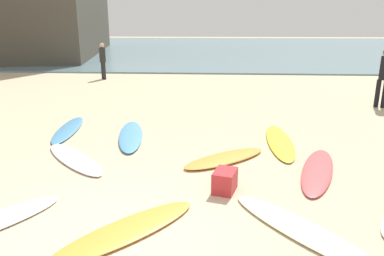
{
  "coord_description": "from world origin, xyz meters",
  "views": [
    {
      "loc": [
        1.3,
        -3.96,
        2.63
      ],
      "look_at": [
        0.81,
        3.97,
        0.3
      ],
      "focal_mm": 34.29,
      "sensor_mm": 36.0,
      "label": 1
    }
  ],
  "objects_px": {
    "surfboard_6": "(303,230)",
    "beach_cooler": "(225,181)",
    "surfboard_8": "(127,230)",
    "beachgoer_mid": "(103,59)",
    "beachgoer_near": "(384,75)",
    "surfboard_0": "(225,158)",
    "surfboard_7": "(318,170)",
    "surfboard_9": "(68,129)",
    "surfboard_1": "(131,135)",
    "surfboard_3": "(74,159)",
    "surfboard_4": "(280,142)"
  },
  "relations": [
    {
      "from": "surfboard_6",
      "to": "beach_cooler",
      "type": "relative_size",
      "value": 5.21
    },
    {
      "from": "surfboard_8",
      "to": "beachgoer_mid",
      "type": "bearing_deg",
      "value": 151.01
    },
    {
      "from": "surfboard_6",
      "to": "beachgoer_near",
      "type": "distance_m",
      "value": 8.51
    },
    {
      "from": "surfboard_0",
      "to": "beach_cooler",
      "type": "bearing_deg",
      "value": 139.66
    },
    {
      "from": "surfboard_7",
      "to": "beachgoer_mid",
      "type": "bearing_deg",
      "value": 142.93
    },
    {
      "from": "beachgoer_near",
      "to": "beachgoer_mid",
      "type": "distance_m",
      "value": 11.61
    },
    {
      "from": "surfboard_7",
      "to": "surfboard_9",
      "type": "relative_size",
      "value": 1.0
    },
    {
      "from": "surfboard_1",
      "to": "surfboard_9",
      "type": "xyz_separation_m",
      "value": [
        -1.67,
        0.43,
        -0.01
      ]
    },
    {
      "from": "surfboard_1",
      "to": "beach_cooler",
      "type": "distance_m",
      "value": 3.45
    },
    {
      "from": "surfboard_1",
      "to": "beach_cooler",
      "type": "relative_size",
      "value": 5.4
    },
    {
      "from": "beach_cooler",
      "to": "surfboard_3",
      "type": "bearing_deg",
      "value": 158.03
    },
    {
      "from": "surfboard_8",
      "to": "beachgoer_mid",
      "type": "xyz_separation_m",
      "value": [
        -4.09,
        12.71,
        0.89
      ]
    },
    {
      "from": "surfboard_3",
      "to": "beachgoer_mid",
      "type": "distance_m",
      "value": 10.58
    },
    {
      "from": "surfboard_6",
      "to": "surfboard_7",
      "type": "bearing_deg",
      "value": -149.2
    },
    {
      "from": "surfboard_3",
      "to": "beachgoer_near",
      "type": "xyz_separation_m",
      "value": [
        7.94,
        5.09,
        1.0
      ]
    },
    {
      "from": "surfboard_6",
      "to": "beachgoer_mid",
      "type": "bearing_deg",
      "value": -102.89
    },
    {
      "from": "surfboard_3",
      "to": "surfboard_7",
      "type": "height_order",
      "value": "surfboard_7"
    },
    {
      "from": "surfboard_0",
      "to": "surfboard_4",
      "type": "height_order",
      "value": "surfboard_0"
    },
    {
      "from": "surfboard_4",
      "to": "beachgoer_mid",
      "type": "distance_m",
      "value": 11.19
    },
    {
      "from": "surfboard_4",
      "to": "surfboard_7",
      "type": "height_order",
      "value": "surfboard_7"
    },
    {
      "from": "beachgoer_near",
      "to": "beach_cooler",
      "type": "height_order",
      "value": "beachgoer_near"
    },
    {
      "from": "beachgoer_near",
      "to": "surfboard_8",
      "type": "bearing_deg",
      "value": -112.31
    },
    {
      "from": "surfboard_8",
      "to": "surfboard_9",
      "type": "xyz_separation_m",
      "value": [
        -2.53,
        4.41,
        0.0
      ]
    },
    {
      "from": "surfboard_0",
      "to": "surfboard_1",
      "type": "xyz_separation_m",
      "value": [
        -2.17,
        1.35,
        0.0
      ]
    },
    {
      "from": "beachgoer_mid",
      "to": "surfboard_9",
      "type": "bearing_deg",
      "value": -25.82
    },
    {
      "from": "surfboard_1",
      "to": "surfboard_6",
      "type": "bearing_deg",
      "value": 118.24
    },
    {
      "from": "surfboard_9",
      "to": "surfboard_0",
      "type": "bearing_deg",
      "value": 148.0
    },
    {
      "from": "surfboard_6",
      "to": "beachgoer_mid",
      "type": "xyz_separation_m",
      "value": [
        -6.36,
        12.58,
        0.89
      ]
    },
    {
      "from": "surfboard_4",
      "to": "beachgoer_near",
      "type": "bearing_deg",
      "value": 47.28
    },
    {
      "from": "surfboard_4",
      "to": "surfboard_0",
      "type": "bearing_deg",
      "value": -135.75
    },
    {
      "from": "surfboard_4",
      "to": "surfboard_7",
      "type": "xyz_separation_m",
      "value": [
        0.41,
        -1.61,
        0.0
      ]
    },
    {
      "from": "surfboard_9",
      "to": "beachgoer_near",
      "type": "xyz_separation_m",
      "value": [
        8.83,
        3.14,
        1.0
      ]
    },
    {
      "from": "surfboard_8",
      "to": "beachgoer_near",
      "type": "height_order",
      "value": "beachgoer_near"
    },
    {
      "from": "surfboard_7",
      "to": "surfboard_6",
      "type": "bearing_deg",
      "value": -90.38
    },
    {
      "from": "surfboard_1",
      "to": "surfboard_8",
      "type": "distance_m",
      "value": 4.07
    },
    {
      "from": "surfboard_1",
      "to": "surfboard_3",
      "type": "xyz_separation_m",
      "value": [
        -0.78,
        -1.53,
        -0.01
      ]
    },
    {
      "from": "surfboard_6",
      "to": "surfboard_9",
      "type": "xyz_separation_m",
      "value": [
        -4.79,
        4.28,
        0.01
      ]
    },
    {
      "from": "surfboard_3",
      "to": "surfboard_7",
      "type": "bearing_deg",
      "value": -46.83
    },
    {
      "from": "surfboard_7",
      "to": "beach_cooler",
      "type": "bearing_deg",
      "value": -133.71
    },
    {
      "from": "surfboard_7",
      "to": "surfboard_8",
      "type": "relative_size",
      "value": 1.09
    },
    {
      "from": "surfboard_1",
      "to": "surfboard_8",
      "type": "height_order",
      "value": "surfboard_1"
    },
    {
      "from": "beachgoer_near",
      "to": "beachgoer_mid",
      "type": "height_order",
      "value": "beachgoer_near"
    },
    {
      "from": "surfboard_7",
      "to": "surfboard_9",
      "type": "bearing_deg",
      "value": 176.8
    },
    {
      "from": "surfboard_7",
      "to": "beachgoer_mid",
      "type": "relative_size",
      "value": 1.41
    },
    {
      "from": "surfboard_7",
      "to": "surfboard_0",
      "type": "bearing_deg",
      "value": -177.02
    },
    {
      "from": "surfboard_6",
      "to": "surfboard_8",
      "type": "xyz_separation_m",
      "value": [
        -2.27,
        -0.13,
        0.0
      ]
    },
    {
      "from": "surfboard_1",
      "to": "surfboard_4",
      "type": "distance_m",
      "value": 3.43
    },
    {
      "from": "surfboard_6",
      "to": "beach_cooler",
      "type": "bearing_deg",
      "value": -89.22
    },
    {
      "from": "surfboard_4",
      "to": "surfboard_6",
      "type": "xyz_separation_m",
      "value": [
        -0.3,
        -3.63,
        -0.0
      ]
    },
    {
      "from": "surfboard_0",
      "to": "beachgoer_mid",
      "type": "bearing_deg",
      "value": -10.51
    }
  ]
}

